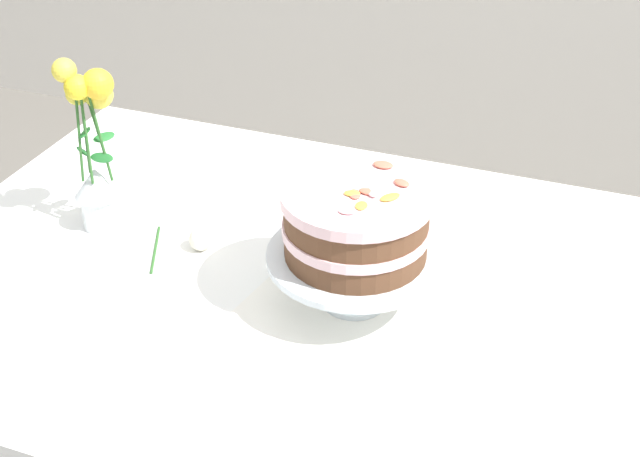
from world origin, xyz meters
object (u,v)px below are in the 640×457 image
(dining_table, at_px, (294,326))
(flower_vase, at_px, (94,151))
(fallen_rose, at_px, (199,239))
(layer_cake, at_px, (356,222))
(cake_stand, at_px, (355,261))

(dining_table, xyz_separation_m, flower_vase, (-0.41, 0.05, 0.25))
(fallen_rose, bearing_deg, layer_cake, -9.27)
(layer_cake, bearing_deg, fallen_rose, 170.73)
(cake_stand, relative_size, flower_vase, 0.85)
(cake_stand, relative_size, fallen_rose, 2.10)
(dining_table, bearing_deg, layer_cake, -3.72)
(cake_stand, distance_m, layer_cake, 0.08)
(flower_vase, bearing_deg, dining_table, -7.46)
(dining_table, distance_m, layer_cake, 0.27)
(flower_vase, bearing_deg, layer_cake, -6.65)
(cake_stand, height_order, fallen_rose, cake_stand)
(dining_table, relative_size, cake_stand, 4.83)
(cake_stand, bearing_deg, flower_vase, 173.34)
(flower_vase, bearing_deg, cake_stand, -6.66)
(layer_cake, xyz_separation_m, flower_vase, (-0.52, 0.06, 0.00))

